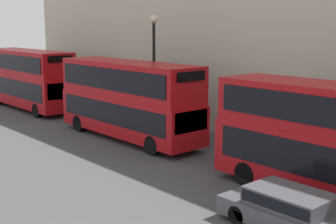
% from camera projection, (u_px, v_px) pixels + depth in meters
% --- Properties ---
extents(bus_second_in_queue, '(2.59, 10.29, 4.38)m').
position_uv_depth(bus_second_in_queue, '(128.00, 97.00, 26.19)').
color(bus_second_in_queue, '#A80F14').
rests_on(bus_second_in_queue, ground).
extents(bus_third_in_queue, '(2.59, 10.30, 4.50)m').
position_uv_depth(bus_third_in_queue, '(29.00, 77.00, 35.66)').
color(bus_third_in_queue, '#A80F14').
rests_on(bus_third_in_queue, ground).
extents(car_hatchback, '(1.87, 4.70, 1.33)m').
position_uv_depth(car_hatchback, '(291.00, 210.00, 14.55)').
color(car_hatchback, '#47474C').
rests_on(car_hatchback, ground).
extents(street_lamp, '(0.44, 0.44, 6.94)m').
position_uv_depth(street_lamp, '(154.00, 62.00, 27.10)').
color(street_lamp, black).
rests_on(street_lamp, ground).
extents(pedestrian, '(0.36, 0.36, 1.57)m').
position_uv_depth(pedestrian, '(204.00, 130.00, 25.66)').
color(pedestrian, '#26262D').
rests_on(pedestrian, ground).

